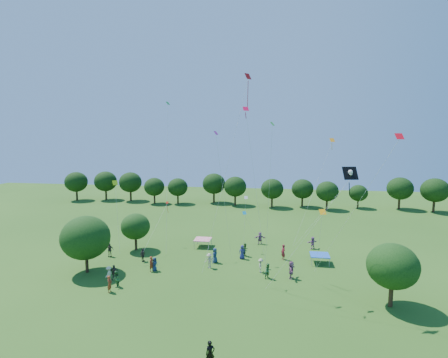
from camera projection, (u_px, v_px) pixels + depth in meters
near_tree_west at (86, 238)px, 38.58m from camera, size 5.35×5.35×6.39m
near_tree_north at (135, 226)px, 46.21m from camera, size 3.81×3.81×4.94m
near_tree_east at (393, 266)px, 30.83m from camera, size 4.45×4.45×5.76m
treeline at (245, 187)px, 75.75m from camera, size 88.01×8.77×6.77m
tent_red_stripe at (203, 239)px, 47.83m from camera, size 2.20×2.20×1.10m
tent_blue at (320, 255)px, 41.60m from camera, size 2.20×2.20×1.10m
man_in_black at (210, 354)px, 23.16m from camera, size 0.76×0.65×1.72m
crowd_person_0 at (242, 252)px, 43.13m from camera, size 0.90×0.54×1.74m
crowd_person_1 at (283, 252)px, 42.90m from camera, size 0.75×0.84×1.89m
crowd_person_2 at (268, 271)px, 37.25m from camera, size 0.90×0.89×1.67m
crowd_person_3 at (261, 266)px, 38.92m from camera, size 0.47×1.03×1.58m
crowd_person_4 at (143, 255)px, 42.24m from camera, size 0.66×1.03×1.62m
crowd_person_5 at (260, 238)px, 49.06m from camera, size 1.63×0.68×1.71m
crowd_person_6 at (155, 264)px, 39.38m from camera, size 0.62×0.86×1.56m
crowd_person_7 at (110, 284)px, 34.01m from camera, size 0.42×0.64×1.67m
crowd_person_8 at (116, 279)px, 35.17m from camera, size 0.57×0.87×1.65m
crowd_person_9 at (209, 261)px, 40.20m from camera, size 1.24×0.87×1.73m
crowd_person_10 at (114, 272)px, 36.91m from camera, size 1.03×0.93×1.64m
crowd_person_11 at (313, 243)px, 47.02m from camera, size 1.61×1.28×1.66m
crowd_person_12 at (215, 255)px, 41.88m from camera, size 0.73×0.99×1.80m
crowd_person_13 at (152, 264)px, 39.21m from camera, size 0.67×0.76×1.72m
crowd_person_14 at (245, 250)px, 44.14m from camera, size 0.80×0.94×1.67m
crowd_person_15 at (109, 274)px, 36.60m from camera, size 0.60×1.09×1.59m
crowd_person_16 at (110, 250)px, 43.97m from camera, size 1.08×0.63×1.74m
crowd_person_17 at (291, 270)px, 37.25m from camera, size 0.90×1.86×1.91m
pirate_kite at (349, 175)px, 29.44m from camera, size 7.63×0.92×11.29m
red_high_kite at (241, 108)px, 38.06m from camera, size 4.36×6.95×20.74m
small_kite_0 at (375, 176)px, 27.91m from camera, size 5.20×8.27×14.10m
small_kite_1 at (163, 214)px, 47.06m from camera, size 0.94×7.44×4.78m
small_kite_2 at (116, 192)px, 42.50m from camera, size 1.74×2.67×8.43m
small_kite_3 at (270, 168)px, 33.19m from camera, size 0.74×1.05×15.17m
small_kite_4 at (339, 192)px, 44.49m from camera, size 7.71×2.92×9.40m
small_kite_5 at (220, 165)px, 37.91m from camera, size 1.78×1.53×14.38m
small_kite_6 at (245, 208)px, 41.88m from camera, size 0.47×0.85×6.67m
small_kite_7 at (246, 216)px, 45.86m from camera, size 2.11×0.80×3.98m
small_kite_8 at (250, 146)px, 34.57m from camera, size 2.68×1.38×16.75m
small_kite_9 at (322, 221)px, 32.38m from camera, size 0.68×3.45×7.20m
small_kite_10 at (326, 158)px, 46.30m from camera, size 5.47×5.33×13.53m
small_kite_11 at (167, 142)px, 44.26m from camera, size 1.68×6.72×18.25m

